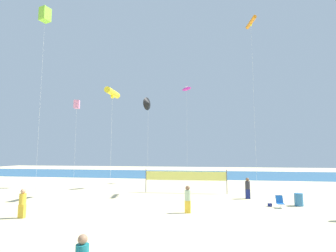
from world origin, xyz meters
The scene contains 15 objects.
ground_plane centered at (0.00, 0.00, 0.00)m, with size 120.00×120.00×0.00m, color beige.
ocean_band centered at (0.00, 33.76, 0.00)m, with size 120.00×20.00×0.01m, color #28608C.
beachgoer_charcoal_shirt centered at (6.27, 7.99, 0.99)m, with size 0.42×0.42×1.85m.
beachgoer_mustard_shirt centered at (-8.89, -1.24, 0.97)m, with size 0.41×0.41×1.81m.
beachgoer_sage_shirt centered at (1.36, 1.77, 0.98)m, with size 0.42×0.42×1.83m.
folding_beach_chair centered at (8.07, 4.52, 0.47)m, with size 0.52×0.65×0.89m.
trash_barrel centered at (9.69, 5.41, 0.48)m, with size 0.64×0.64×0.96m, color teal.
volleyball_net centered at (0.44, 10.46, 1.64)m, with size 8.44×0.27×2.40m.
beach_handbag centered at (7.41, 4.81, 0.12)m, with size 0.30×0.15×0.24m, color navy.
kite_lime_box centered at (-13.25, 5.85, 17.98)m, with size 1.06×1.06×18.69m.
kite_black_delta centered at (-4.38, 13.74, 10.12)m, with size 0.95×1.64×10.93m.
kite_yellow_tube centered at (-6.30, 6.87, 9.89)m, with size 0.63×2.56×10.22m.
kite_pink_box centered at (-13.44, 13.03, 10.17)m, with size 0.80×0.80×10.71m.
kite_magenta_inflatable centered at (-0.14, 19.97, 13.37)m, with size 1.51×0.79×13.79m.
kite_orange_tube centered at (7.78, 11.89, 18.56)m, with size 0.84×2.43×18.83m.
Camera 1 is at (2.80, -15.96, 4.06)m, focal length 26.92 mm.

